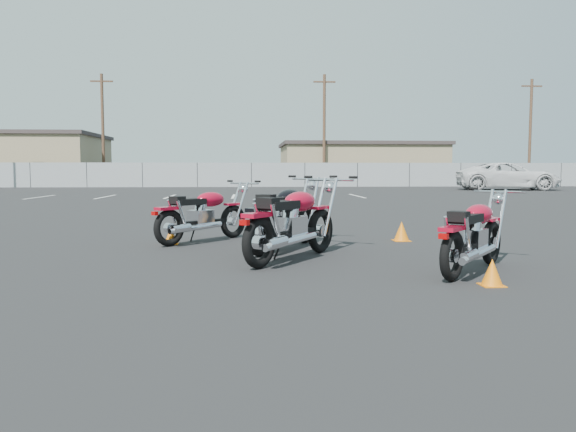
{
  "coord_description": "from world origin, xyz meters",
  "views": [
    {
      "loc": [
        -0.36,
        -6.97,
        1.28
      ],
      "look_at": [
        0.2,
        0.6,
        0.65
      ],
      "focal_mm": 35.0,
      "sensor_mm": 36.0,
      "label": 1
    }
  ],
  "objects": [
    {
      "name": "ground",
      "position": [
        0.0,
        0.0,
        0.0
      ],
      "size": [
        120.0,
        120.0,
        0.0
      ],
      "primitive_type": "plane",
      "color": "black",
      "rests_on": "ground"
    },
    {
      "name": "motorcycle_rear_red",
      "position": [
        2.46,
        -0.24,
        0.47
      ],
      "size": [
        1.69,
        1.85,
        1.03
      ],
      "color": "black",
      "rests_on": "ground"
    },
    {
      "name": "utility_pole_d",
      "position": [
        24.0,
        40.0,
        4.69
      ],
      "size": [
        1.8,
        0.24,
        9.0
      ],
      "color": "#452E20",
      "rests_on": "ground"
    },
    {
      "name": "training_cone_extra",
      "position": [
        -1.66,
        2.72,
        0.15
      ],
      "size": [
        0.25,
        0.25,
        0.3
      ],
      "color": "orange",
      "rests_on": "ground"
    },
    {
      "name": "utility_pole_c",
      "position": [
        6.0,
        39.0,
        4.69
      ],
      "size": [
        1.8,
        0.24,
        9.0
      ],
      "color": "#452E20",
      "rests_on": "ground"
    },
    {
      "name": "motorcycle_third_red",
      "position": [
        0.29,
        0.87,
        0.54
      ],
      "size": [
        1.8,
        2.2,
        1.18
      ],
      "color": "black",
      "rests_on": "ground"
    },
    {
      "name": "tan_building_east",
      "position": [
        10.0,
        44.0,
        1.86
      ],
      "size": [
        14.4,
        9.4,
        3.7
      ],
      "color": "#8E7E5B",
      "rests_on": "ground"
    },
    {
      "name": "parking_line_stripes",
      "position": [
        -2.5,
        20.0,
        0.0
      ],
      "size": [
        15.12,
        4.0,
        0.01
      ],
      "color": "silver",
      "rests_on": "ground"
    },
    {
      "name": "motorcycle_front_red",
      "position": [
        -1.13,
        2.98,
        0.49
      ],
      "size": [
        1.81,
        1.88,
        1.08
      ],
      "color": "black",
      "rests_on": "ground"
    },
    {
      "name": "motorcycle_second_black",
      "position": [
        0.24,
        1.95,
        0.54
      ],
      "size": [
        1.62,
        2.29,
        1.18
      ],
      "color": "black",
      "rests_on": "ground"
    },
    {
      "name": "chainlink_fence",
      "position": [
        -0.0,
        35.0,
        0.9
      ],
      "size": [
        80.06,
        0.06,
        1.8
      ],
      "color": "gray",
      "rests_on": "ground"
    },
    {
      "name": "white_van",
      "position": [
        16.18,
        27.51,
        1.37
      ],
      "size": [
        4.06,
        7.61,
        2.75
      ],
      "primitive_type": "imported",
      "rotation": [
        0.0,
        0.0,
        1.4
      ],
      "color": "silver",
      "rests_on": "ground"
    },
    {
      "name": "utility_pole_b",
      "position": [
        -12.0,
        40.0,
        4.69
      ],
      "size": [
        1.8,
        0.24,
        9.0
      ],
      "color": "#452E20",
      "rests_on": "ground"
    },
    {
      "name": "training_cone_far",
      "position": [
        2.34,
        -1.04,
        0.15
      ],
      "size": [
        0.25,
        0.25,
        0.3
      ],
      "color": "orange",
      "rests_on": "ground"
    },
    {
      "name": "training_cone_near",
      "position": [
        2.42,
        2.88,
        0.17
      ],
      "size": [
        0.29,
        0.29,
        0.35
      ],
      "color": "orange",
      "rests_on": "ground"
    }
  ]
}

